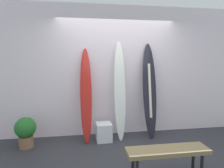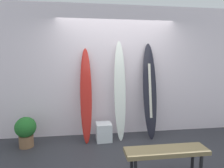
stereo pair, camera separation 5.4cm
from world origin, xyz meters
TOP-DOWN VIEW (x-y plane):
  - ground at (0.00, 0.00)m, footprint 8.00×8.00m
  - wall_back at (0.00, 1.30)m, footprint 7.20×0.20m
  - surfboard_crimson at (-0.67, 0.93)m, footprint 0.24×0.49m
  - surfboard_ivory at (0.03, 0.95)m, footprint 0.26×0.44m
  - surfboard_charcoal at (0.68, 0.95)m, footprint 0.30×0.47m
  - display_block_left at (-0.32, 0.84)m, footprint 0.32×0.32m
  - potted_plant at (-1.81, 0.76)m, footprint 0.39×0.39m
  - bench at (0.42, -0.52)m, footprint 1.15×0.29m

SIDE VIEW (x-z plane):
  - ground at x=0.00m, z-range -0.04..0.00m
  - display_block_left at x=-0.32m, z-range 0.00..0.37m
  - potted_plant at x=-1.81m, z-range 0.04..0.62m
  - bench at x=0.42m, z-range 0.16..0.60m
  - surfboard_crimson at x=-0.67m, z-range -0.01..1.88m
  - surfboard_charcoal at x=0.68m, z-range -0.02..1.99m
  - surfboard_ivory at x=0.03m, z-range 0.00..2.04m
  - wall_back at x=0.00m, z-range 0.00..2.80m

